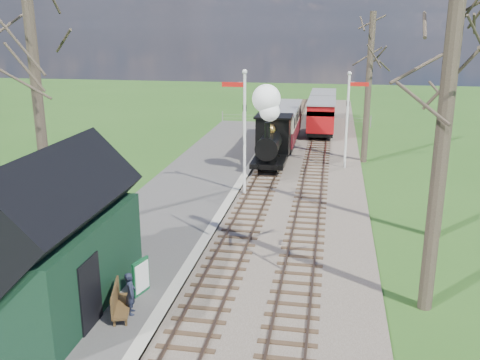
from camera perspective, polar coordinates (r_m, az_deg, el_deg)
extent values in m
ellipsoid|color=#385B23|center=(78.28, -11.86, -1.21)|extent=(57.60, 36.00, 16.20)
ellipsoid|color=#385B23|center=(78.97, 14.14, -3.72)|extent=(70.40, 44.00, 19.80)
ellipsoid|color=#385B23|center=(83.72, 1.63, -0.89)|extent=(64.00, 40.00, 18.00)
cube|color=brown|center=(32.32, 5.74, 1.49)|extent=(8.00, 60.00, 0.10)
cube|color=brown|center=(32.47, 2.58, 1.79)|extent=(0.07, 60.00, 0.12)
cube|color=brown|center=(32.36, 4.33, 1.71)|extent=(0.07, 60.00, 0.12)
cube|color=#38281C|center=(32.42, 3.45, 1.67)|extent=(1.60, 60.00, 0.09)
cube|color=brown|center=(32.25, 7.16, 1.57)|extent=(0.07, 60.00, 0.12)
cube|color=brown|center=(32.22, 8.94, 1.49)|extent=(0.07, 60.00, 0.12)
cube|color=#38281C|center=(32.24, 8.05, 1.45)|extent=(1.60, 60.00, 0.09)
cube|color=#474442|center=(25.55, -6.48, -2.43)|extent=(5.00, 44.00, 0.20)
cube|color=#B2AD9E|center=(25.02, -1.41, -2.73)|extent=(0.40, 44.00, 0.21)
cube|color=black|center=(16.74, -19.05, -8.42)|extent=(3.00, 6.00, 2.60)
cube|color=black|center=(16.08, -19.65, -2.41)|extent=(3.25, 6.30, 3.25)
cube|color=black|center=(15.41, -15.67, -11.56)|extent=(0.06, 1.20, 2.00)
cylinder|color=silver|center=(26.07, 0.49, 4.66)|extent=(0.14, 0.14, 6.00)
sphere|color=silver|center=(25.62, 0.51, 11.46)|extent=(0.24, 0.24, 0.24)
cube|color=#B7140F|center=(25.78, -0.72, 10.15)|extent=(1.10, 0.08, 0.22)
cube|color=black|center=(25.82, 0.50, 7.70)|extent=(0.18, 0.06, 0.30)
cylinder|color=silver|center=(31.67, 11.32, 5.95)|extent=(0.14, 0.14, 5.50)
sphere|color=silver|center=(31.31, 11.62, 11.09)|extent=(0.24, 0.24, 0.24)
cube|color=#B7140F|center=(31.38, 12.57, 9.94)|extent=(1.10, 0.08, 0.22)
cube|color=black|center=(31.50, 11.44, 8.01)|extent=(0.18, 0.06, 0.30)
cylinder|color=#382D23|center=(21.33, -20.76, 7.84)|extent=(0.41, 0.41, 11.00)
cylinder|color=#382D23|center=(15.64, 21.07, 6.97)|extent=(0.42, 0.42, 12.00)
cylinder|color=#382D23|center=(21.86, 21.34, 6.63)|extent=(0.40, 0.40, 10.00)
cylinder|color=#382D23|center=(33.46, 13.52, 9.39)|extent=(0.39, 0.39, 9.00)
cube|color=slate|center=(45.91, 5.88, 6.77)|extent=(12.60, 0.02, 0.01)
cube|color=slate|center=(45.96, 5.87, 6.40)|extent=(12.60, 0.02, 0.02)
cylinder|color=slate|center=(45.96, 5.87, 6.46)|extent=(0.08, 0.08, 1.00)
cube|color=black|center=(31.48, 3.30, 2.36)|extent=(1.88, 4.42, 0.28)
cylinder|color=black|center=(30.61, 3.18, 3.87)|extent=(1.22, 2.87, 1.22)
cube|color=black|center=(32.52, 3.61, 4.80)|extent=(1.99, 1.77, 2.21)
cylinder|color=black|center=(29.34, 2.95, 5.32)|extent=(0.31, 0.31, 0.88)
sphere|color=#C38939|center=(30.78, 3.28, 5.41)|extent=(0.57, 0.57, 0.57)
sphere|color=white|center=(29.14, 3.17, 7.33)|extent=(1.10, 1.10, 1.10)
sphere|color=white|center=(29.18, 2.83, 8.67)|extent=(1.55, 1.55, 1.55)
cylinder|color=black|center=(30.30, 2.05, 1.54)|extent=(0.11, 0.71, 0.71)
cylinder|color=black|center=(30.18, 3.94, 1.46)|extent=(0.11, 0.71, 0.71)
cube|color=black|center=(37.32, 4.39, 4.36)|extent=(2.10, 7.73, 0.33)
cube|color=#501218|center=(37.19, 4.41, 5.36)|extent=(2.21, 7.73, 0.99)
cube|color=beige|center=(37.02, 4.44, 6.87)|extent=(2.21, 7.73, 0.99)
cube|color=slate|center=(36.93, 4.46, 7.72)|extent=(2.32, 7.95, 0.13)
cube|color=black|center=(41.60, 8.60, 5.41)|extent=(1.89, 4.98, 0.30)
cube|color=#9B0C0F|center=(41.49, 8.63, 6.22)|extent=(1.99, 4.98, 0.90)
cube|color=beige|center=(41.35, 8.68, 7.44)|extent=(1.99, 4.98, 0.90)
cube|color=slate|center=(41.28, 8.71, 8.12)|extent=(2.09, 5.18, 0.12)
cube|color=black|center=(47.01, 8.80, 6.64)|extent=(1.89, 4.98, 0.30)
cube|color=#9B0C0F|center=(46.92, 8.83, 7.36)|extent=(1.99, 4.98, 0.90)
cube|color=beige|center=(46.79, 8.88, 8.44)|extent=(1.99, 4.98, 0.90)
cube|color=slate|center=(46.73, 8.90, 9.05)|extent=(2.09, 5.18, 0.12)
cube|color=#0F4926|center=(17.01, -10.53, -10.11)|extent=(0.29, 0.76, 1.12)
cube|color=silver|center=(16.98, -10.39, -10.14)|extent=(0.20, 0.64, 0.92)
cube|color=#4F381C|center=(16.14, -12.42, -13.01)|extent=(0.81, 1.56, 0.06)
cube|color=#4F381C|center=(16.03, -13.19, -12.10)|extent=(0.45, 1.46, 0.64)
cube|color=#4F381C|center=(15.64, -12.74, -14.63)|extent=(0.06, 0.06, 0.21)
cube|color=#4F381C|center=(16.78, -12.08, -12.33)|extent=(0.06, 0.06, 0.21)
imported|color=#1B2031|center=(15.94, -11.58, -11.75)|extent=(0.44, 0.54, 1.27)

